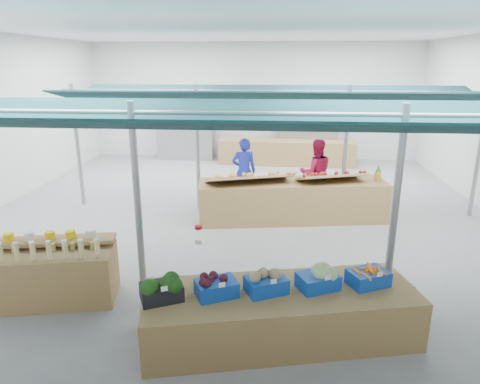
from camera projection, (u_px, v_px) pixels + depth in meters
The scene contains 23 objects.
floor at pixel (237, 215), 10.15m from camera, with size 13.00×13.00×0.00m, color slate.
hall at pixel (242, 97), 10.75m from camera, with size 13.00×13.00×13.00m.
pole_grid at pixel (268, 157), 7.89m from camera, with size 10.00×4.60×3.00m.
awnings at pixel (269, 103), 7.61m from camera, with size 9.50×7.08×0.30m.
back_shelving_left at pixel (185, 132), 15.80m from camera, with size 2.00×0.50×2.00m, color #B23F33.
back_shelving_right at pixel (308, 134), 15.41m from camera, with size 2.00×0.50×2.00m, color #B23F33.
bottle_shelf at pixel (54, 273), 6.44m from camera, with size 1.93×1.40×1.08m.
veg_counter at pixel (280, 314), 5.56m from camera, with size 3.49×1.16×0.68m, color olive.
fruit_counter at pixel (292, 201), 9.77m from camera, with size 4.22×1.01×0.90m, color olive.
far_counter at pixel (286, 152), 15.16m from camera, with size 4.74×0.95×0.85m, color olive.
crate_stack at pixel (390, 304), 5.87m from camera, with size 0.50×0.35×0.60m, color #0F40A4.
vendor_left at pixel (244, 171), 10.80m from camera, with size 0.62×0.40×1.69m, color #1A29AD.
vendor_right at pixel (316, 173), 10.65m from camera, with size 0.82×0.64×1.69m, color #A4143A.
crate_broccoli at pixel (161, 288), 5.23m from camera, with size 0.60×0.53×0.35m.
crate_beets at pixel (217, 286), 5.32m from camera, with size 0.60×0.53×0.29m.
crate_celeriac at pixel (266, 282), 5.40m from camera, with size 0.60×0.53×0.31m.
crate_cabbage at pixel (318, 277), 5.48m from camera, with size 0.60×0.53×0.35m.
crate_carrots at pixel (368, 277), 5.58m from camera, with size 0.60×0.53×0.29m.
sparrow at pixel (147, 287), 5.07m from camera, with size 0.12×0.09×0.11m.
pole_ribbon at pixel (199, 229), 6.43m from camera, with size 0.12×0.12×0.28m.
apple_heap_yellow at pixel (249, 176), 9.43m from camera, with size 2.02×1.25×0.27m.
apple_heap_red at pixel (332, 175), 9.54m from camera, with size 1.64×1.13×0.27m.
pineapple at pixel (378, 173), 9.61m from camera, with size 0.14×0.14×0.39m.
Camera 1 is at (0.94, -9.51, 3.48)m, focal length 32.00 mm.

